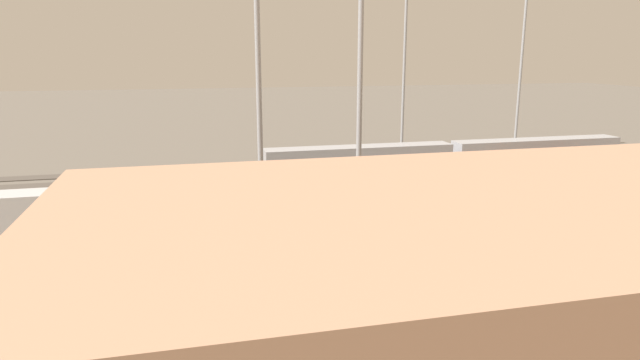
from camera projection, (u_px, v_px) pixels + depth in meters
name	position (u px, v px, depth m)	size (l,w,h in m)	color
ground_plane	(316.00, 190.00, 65.44)	(400.00, 400.00, 0.00)	#60594F
track_bed_0	(293.00, 165.00, 79.62)	(140.00, 2.80, 0.12)	#4C443D
track_bed_1	(300.00, 172.00, 74.89)	(140.00, 2.80, 0.12)	#4C443D
track_bed_2	(307.00, 181.00, 70.16)	(140.00, 2.80, 0.12)	#3D3833
track_bed_3	(316.00, 190.00, 65.43)	(140.00, 2.80, 0.12)	#4C443D
track_bed_4	(327.00, 200.00, 60.70)	(140.00, 2.80, 0.12)	#4C443D
track_bed_5	(339.00, 213.00, 55.97)	(140.00, 2.80, 0.12)	#4C443D
track_bed_6	(354.00, 228.00, 51.24)	(140.00, 2.80, 0.12)	#4C443D
train_on_track_3	(451.00, 162.00, 68.89)	(47.20, 3.06, 5.00)	#A8AAB2
train_on_track_5	(614.00, 176.00, 63.09)	(10.00, 3.00, 5.00)	#D85914
train_on_track_6	(182.00, 212.00, 47.09)	(47.20, 3.00, 5.00)	silver
light_mast_0	(405.00, 35.00, 82.30)	(2.80, 0.70, 29.71)	#9EA0A5
light_mast_1	(257.00, 5.00, 41.62)	(2.80, 0.70, 31.28)	#9EA0A5
light_mast_2	(523.00, 37.00, 87.08)	(2.80, 0.70, 29.41)	#9EA0A5
light_mast_3	(361.00, 33.00, 43.56)	(2.80, 0.70, 27.61)	#9EA0A5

